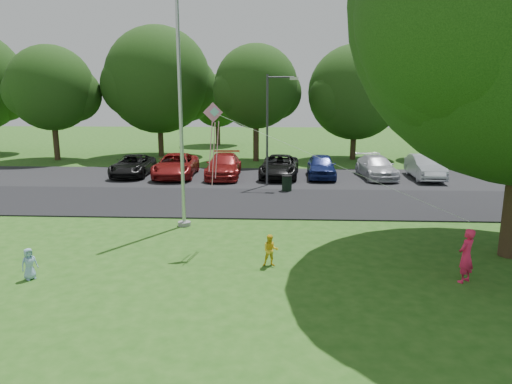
{
  "coord_description": "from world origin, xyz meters",
  "views": [
    {
      "loc": [
        0.18,
        -12.07,
        5.06
      ],
      "look_at": [
        -0.63,
        4.0,
        1.6
      ],
      "focal_mm": 32.0,
      "sensor_mm": 36.0,
      "label": 1
    }
  ],
  "objects_px": {
    "street_lamp": "(272,120)",
    "child_yellow": "(271,250)",
    "woman": "(466,256)",
    "trash_can": "(287,184)",
    "kite": "(219,128)",
    "child_blue": "(29,264)",
    "flagpole": "(181,119)"
  },
  "relations": [
    {
      "from": "flagpole",
      "to": "child_yellow",
      "type": "bearing_deg",
      "value": -50.0
    },
    {
      "from": "woman",
      "to": "child_blue",
      "type": "xyz_separation_m",
      "value": [
        -12.02,
        -0.41,
        -0.31
      ]
    },
    {
      "from": "street_lamp",
      "to": "child_blue",
      "type": "xyz_separation_m",
      "value": [
        -6.49,
        -13.44,
        -3.22
      ]
    },
    {
      "from": "woman",
      "to": "kite",
      "type": "xyz_separation_m",
      "value": [
        -7.03,
        2.48,
        3.25
      ]
    },
    {
      "from": "street_lamp",
      "to": "trash_can",
      "type": "bearing_deg",
      "value": -55.5
    },
    {
      "from": "trash_can",
      "to": "kite",
      "type": "relative_size",
      "value": 0.12
    },
    {
      "from": "woman",
      "to": "trash_can",
      "type": "bearing_deg",
      "value": -107.93
    },
    {
      "from": "flagpole",
      "to": "child_blue",
      "type": "relative_size",
      "value": 11.14
    },
    {
      "from": "flagpole",
      "to": "child_blue",
      "type": "bearing_deg",
      "value": -120.52
    },
    {
      "from": "flagpole",
      "to": "street_lamp",
      "type": "relative_size",
      "value": 1.64
    },
    {
      "from": "child_yellow",
      "to": "kite",
      "type": "height_order",
      "value": "kite"
    },
    {
      "from": "woman",
      "to": "child_yellow",
      "type": "distance_m",
      "value": 5.42
    },
    {
      "from": "trash_can",
      "to": "woman",
      "type": "relative_size",
      "value": 0.57
    },
    {
      "from": "woman",
      "to": "child_blue",
      "type": "relative_size",
      "value": 1.69
    },
    {
      "from": "child_blue",
      "to": "kite",
      "type": "bearing_deg",
      "value": -20.28
    },
    {
      "from": "flagpole",
      "to": "child_blue",
      "type": "distance_m",
      "value": 7.34
    },
    {
      "from": "street_lamp",
      "to": "trash_can",
      "type": "relative_size",
      "value": 6.97
    },
    {
      "from": "woman",
      "to": "child_yellow",
      "type": "bearing_deg",
      "value": -49.64
    },
    {
      "from": "child_yellow",
      "to": "child_blue",
      "type": "relative_size",
      "value": 1.09
    },
    {
      "from": "flagpole",
      "to": "street_lamp",
      "type": "xyz_separation_m",
      "value": [
        3.27,
        7.99,
        -0.5
      ]
    },
    {
      "from": "flagpole",
      "to": "trash_can",
      "type": "height_order",
      "value": "flagpole"
    },
    {
      "from": "child_yellow",
      "to": "kite",
      "type": "distance_m",
      "value": 4.2
    },
    {
      "from": "woman",
      "to": "kite",
      "type": "height_order",
      "value": "kite"
    },
    {
      "from": "street_lamp",
      "to": "woman",
      "type": "distance_m",
      "value": 14.45
    },
    {
      "from": "flagpole",
      "to": "kite",
      "type": "height_order",
      "value": "flagpole"
    },
    {
      "from": "street_lamp",
      "to": "kite",
      "type": "distance_m",
      "value": 10.66
    },
    {
      "from": "woman",
      "to": "child_yellow",
      "type": "height_order",
      "value": "woman"
    },
    {
      "from": "street_lamp",
      "to": "kite",
      "type": "bearing_deg",
      "value": -94.74
    },
    {
      "from": "street_lamp",
      "to": "woman",
      "type": "height_order",
      "value": "street_lamp"
    },
    {
      "from": "street_lamp",
      "to": "child_yellow",
      "type": "xyz_separation_m",
      "value": [
        0.19,
        -12.11,
        -3.18
      ]
    },
    {
      "from": "trash_can",
      "to": "woman",
      "type": "bearing_deg",
      "value": -68.07
    },
    {
      "from": "street_lamp",
      "to": "child_yellow",
      "type": "relative_size",
      "value": 6.23
    }
  ]
}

